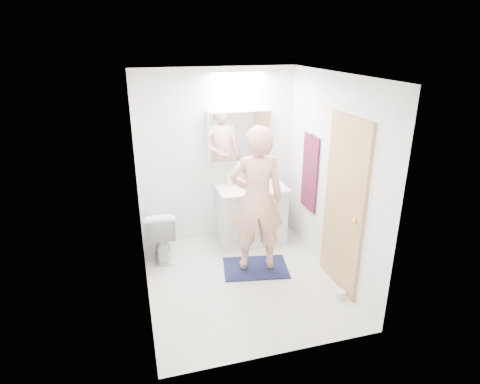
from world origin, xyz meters
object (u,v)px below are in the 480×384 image
object	(u,v)px
person	(257,200)
soap_bottle_a	(230,177)
medicine_cabinet	(239,136)
soap_bottle_b	(233,178)
vanity_cabinet	(251,215)
toilet_paper_roll	(340,295)
toilet	(161,233)
toothbrush_cup	(261,179)

from	to	relation	value
person	soap_bottle_a	bearing A→B (deg)	-73.91
medicine_cabinet	soap_bottle_b	bearing A→B (deg)	-164.14
soap_bottle_a	vanity_cabinet	bearing A→B (deg)	-29.34
person	toilet_paper_roll	distance (m)	1.43
toilet	toilet_paper_roll	size ratio (longest dim) A/B	6.35
toothbrush_cup	toilet_paper_roll	bearing A→B (deg)	-78.78
vanity_cabinet	toothbrush_cup	bearing A→B (deg)	39.01
medicine_cabinet	person	world-z (taller)	medicine_cabinet
medicine_cabinet	soap_bottle_b	distance (m)	0.60
medicine_cabinet	toothbrush_cup	size ratio (longest dim) A/B	9.04
medicine_cabinet	toothbrush_cup	bearing A→B (deg)	-9.08
soap_bottle_a	person	bearing A→B (deg)	-84.06
person	medicine_cabinet	bearing A→B (deg)	-83.22
toilet	soap_bottle_b	size ratio (longest dim) A/B	3.77
medicine_cabinet	toilet_paper_roll	distance (m)	2.42
toothbrush_cup	person	bearing A→B (deg)	-111.96
vanity_cabinet	toothbrush_cup	size ratio (longest dim) A/B	9.24
toilet	toothbrush_cup	world-z (taller)	toothbrush_cup
person	soap_bottle_a	distance (m)	0.91
person	soap_bottle_a	xyz separation A→B (m)	(-0.09, 0.91, -0.01)
soap_bottle_b	soap_bottle_a	bearing A→B (deg)	-146.81
medicine_cabinet	toilet_paper_roll	xyz separation A→B (m)	(0.66, -1.82, -1.45)
toilet	soap_bottle_a	distance (m)	1.20
soap_bottle_a	toothbrush_cup	xyz separation A→B (m)	(0.46, 0.01, -0.07)
vanity_cabinet	toothbrush_cup	xyz separation A→B (m)	(0.20, 0.16, 0.48)
vanity_cabinet	person	xyz separation A→B (m)	(-0.17, -0.76, 0.56)
toilet	toothbrush_cup	xyz separation A→B (m)	(1.47, 0.28, 0.52)
vanity_cabinet	medicine_cabinet	distance (m)	1.14
soap_bottle_b	toothbrush_cup	distance (m)	0.42
soap_bottle_a	toilet_paper_roll	distance (m)	2.13
soap_bottle_a	toothbrush_cup	world-z (taller)	soap_bottle_a
toilet	toilet_paper_roll	world-z (taller)	toilet
soap_bottle_b	toothbrush_cup	bearing A→B (deg)	-2.74
person	soap_bottle_b	xyz separation A→B (m)	(-0.05, 0.94, -0.03)
medicine_cabinet	soap_bottle_b	size ratio (longest dim) A/B	4.74
person	soap_bottle_a	world-z (taller)	person
toilet	person	world-z (taller)	person
medicine_cabinet	toothbrush_cup	xyz separation A→B (m)	(0.31, -0.05, -0.63)
toilet_paper_roll	soap_bottle_b	bearing A→B (deg)	113.30
toilet_paper_roll	toilet	bearing A→B (deg)	140.76
medicine_cabinet	toilet	distance (m)	1.67
soap_bottle_b	toilet	bearing A→B (deg)	-164.39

